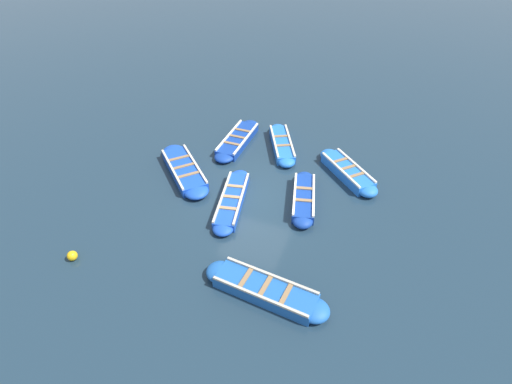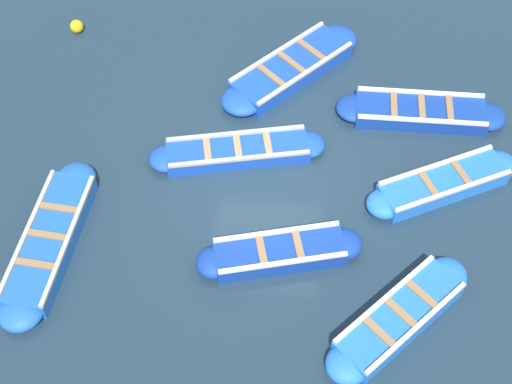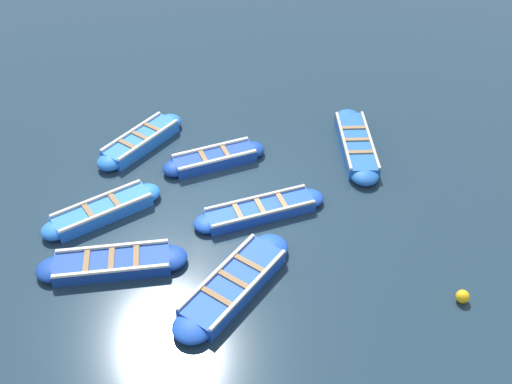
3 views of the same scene
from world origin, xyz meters
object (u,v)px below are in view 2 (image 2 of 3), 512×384
(boat_end_of_row, at_px, (399,318))
(boat_near_quay, at_px, (443,184))
(boat_alongside, at_px, (280,253))
(boat_mid_row, at_px, (291,69))
(boat_bow_out, at_px, (50,241))
(buoy_orange_near, at_px, (77,26))
(boat_broadside, at_px, (238,151))
(boat_outer_right, at_px, (420,112))

(boat_end_of_row, bearing_deg, boat_near_quay, 162.14)
(boat_end_of_row, relative_size, boat_alongside, 0.91)
(boat_mid_row, bearing_deg, boat_alongside, 0.58)
(boat_end_of_row, distance_m, boat_alongside, 2.51)
(boat_near_quay, xyz_separation_m, boat_bow_out, (2.02, -7.62, 0.01))
(boat_mid_row, relative_size, boat_bow_out, 0.90)
(boat_near_quay, bearing_deg, boat_alongside, -59.20)
(boat_near_quay, bearing_deg, buoy_orange_near, -115.76)
(boat_alongside, distance_m, buoy_orange_near, 8.07)
(boat_near_quay, height_order, buoy_orange_near, boat_near_quay)
(boat_alongside, distance_m, boat_bow_out, 4.41)
(boat_broadside, bearing_deg, buoy_orange_near, -129.93)
(boat_broadside, height_order, boat_mid_row, boat_mid_row)
(boat_outer_right, xyz_separation_m, boat_alongside, (3.89, -2.86, 0.02))
(boat_broadside, bearing_deg, boat_bow_out, -52.94)
(boat_outer_right, relative_size, boat_alongside, 1.13)
(boat_alongside, bearing_deg, boat_mid_row, -179.42)
(boat_outer_right, height_order, boat_alongside, boat_alongside)
(boat_mid_row, distance_m, boat_bow_out, 6.71)
(boat_broadside, distance_m, buoy_orange_near, 5.62)
(boat_mid_row, bearing_deg, boat_broadside, -21.28)
(boat_broadside, xyz_separation_m, boat_bow_out, (2.54, -3.37, 0.03))
(buoy_orange_near, bearing_deg, boat_mid_row, 78.74)
(boat_outer_right, xyz_separation_m, boat_mid_row, (-1.10, -2.91, 0.02))
(boat_end_of_row, distance_m, boat_outer_right, 5.12)
(buoy_orange_near, bearing_deg, boat_bow_out, 8.71)
(boat_outer_right, relative_size, boat_broadside, 0.98)
(boat_outer_right, relative_size, boat_bow_out, 0.94)
(boat_near_quay, height_order, boat_bow_out, boat_bow_out)
(boat_broadside, bearing_deg, boat_alongside, 23.20)
(boat_broadside, height_order, boat_near_quay, boat_near_quay)
(boat_outer_right, bearing_deg, buoy_orange_near, -104.71)
(boat_alongside, height_order, boat_bow_out, boat_bow_out)
(boat_broadside, distance_m, boat_mid_row, 2.74)
(boat_end_of_row, xyz_separation_m, buoy_orange_near, (-7.23, -7.56, -0.04))
(boat_outer_right, distance_m, boat_alongside, 4.82)
(boat_outer_right, bearing_deg, boat_broadside, -69.60)
(boat_end_of_row, distance_m, boat_near_quay, 3.26)
(boat_mid_row, bearing_deg, boat_end_of_row, 20.09)
(boat_end_of_row, relative_size, boat_mid_row, 0.84)
(boat_outer_right, bearing_deg, boat_bow_out, -61.21)
(boat_outer_right, height_order, buoy_orange_near, boat_outer_right)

